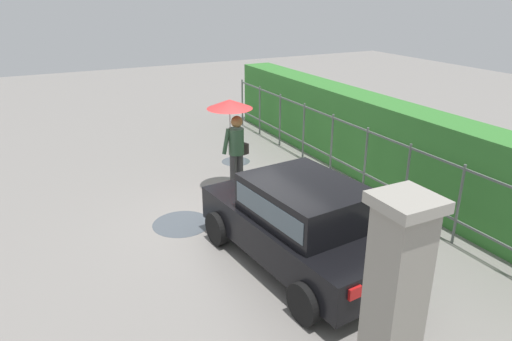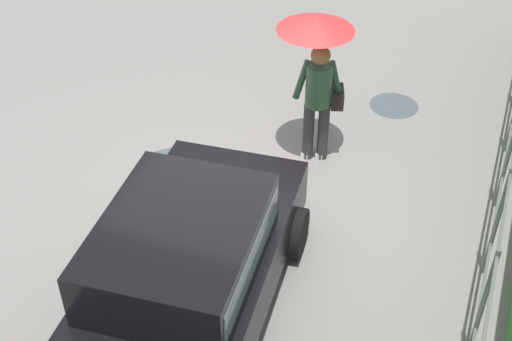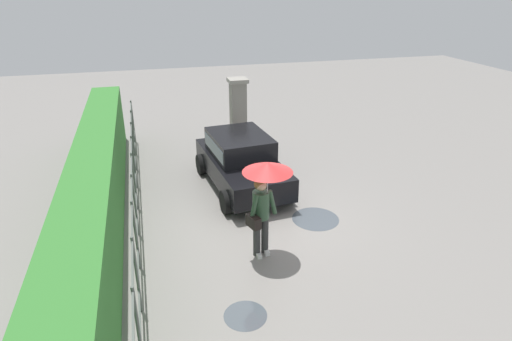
% 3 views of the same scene
% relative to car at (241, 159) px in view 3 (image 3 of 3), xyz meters
% --- Properties ---
extents(ground_plane, '(40.00, 40.00, 0.00)m').
position_rel_car_xyz_m(ground_plane, '(-1.78, -0.19, -0.80)').
color(ground_plane, gray).
extents(car, '(3.87, 2.15, 1.48)m').
position_rel_car_xyz_m(car, '(0.00, 0.00, 0.00)').
color(car, black).
rests_on(car, ground).
extents(pedestrian, '(0.99, 0.99, 2.07)m').
position_rel_car_xyz_m(pedestrian, '(-3.29, 0.30, 0.73)').
color(pedestrian, '#333333').
rests_on(pedestrian, ground).
extents(gate_pillar, '(0.60, 0.60, 2.42)m').
position_rel_car_xyz_m(gate_pillar, '(2.68, -0.55, 0.44)').
color(gate_pillar, gray).
rests_on(gate_pillar, ground).
extents(fence_section, '(12.61, 0.05, 1.50)m').
position_rel_car_xyz_m(fence_section, '(-1.85, 2.80, 0.02)').
color(fence_section, '#59605B').
rests_on(fence_section, ground).
extents(hedge_row, '(13.56, 0.90, 1.90)m').
position_rel_car_xyz_m(hedge_row, '(-1.85, 3.58, 0.15)').
color(hedge_row, '#387F33').
rests_on(hedge_row, ground).
extents(puddle_near, '(1.13, 1.13, 0.00)m').
position_rel_car_xyz_m(puddle_near, '(-2.23, -1.30, -0.80)').
color(puddle_near, '#4C545B').
rests_on(puddle_near, ground).
extents(puddle_far, '(0.75, 0.75, 0.00)m').
position_rel_car_xyz_m(puddle_far, '(-4.95, 1.10, -0.80)').
color(puddle_far, '#4C545B').
rests_on(puddle_far, ground).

